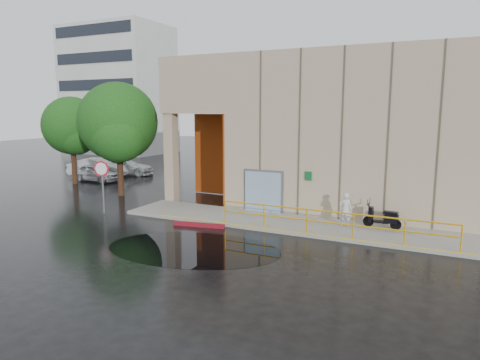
# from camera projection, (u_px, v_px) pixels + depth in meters

# --- Properties ---
(ground) EXTENTS (120.00, 120.00, 0.00)m
(ground) POSITION_uv_depth(u_px,v_px,m) (199.00, 247.00, 16.35)
(ground) COLOR black
(ground) RESTS_ON ground
(sidewalk) EXTENTS (20.00, 3.00, 0.15)m
(sidewalk) POSITION_uv_depth(u_px,v_px,m) (331.00, 229.00, 18.64)
(sidewalk) COLOR gray
(sidewalk) RESTS_ON ground
(building) EXTENTS (20.00, 10.17, 8.00)m
(building) POSITION_uv_depth(u_px,v_px,m) (382.00, 128.00, 23.27)
(building) COLOR tan
(building) RESTS_ON ground
(guardrail) EXTENTS (9.56, 0.06, 1.03)m
(guardrail) POSITION_uv_depth(u_px,v_px,m) (329.00, 223.00, 17.23)
(guardrail) COLOR #D79C0B
(guardrail) RESTS_ON sidewalk
(distant_building) EXTENTS (12.00, 8.08, 15.00)m
(distant_building) POSITION_uv_depth(u_px,v_px,m) (119.00, 91.00, 51.96)
(distant_building) COLOR #B7B6B2
(distant_building) RESTS_ON ground
(person) EXTENTS (0.57, 0.40, 1.50)m
(person) POSITION_uv_depth(u_px,v_px,m) (345.00, 210.00, 18.60)
(person) COLOR silver
(person) RESTS_ON sidewalk
(scooter) EXTENTS (1.63, 0.65, 1.24)m
(scooter) POSITION_uv_depth(u_px,v_px,m) (383.00, 212.00, 18.32)
(scooter) COLOR black
(scooter) RESTS_ON sidewalk
(stop_sign) EXTENTS (0.79, 0.27, 2.69)m
(stop_sign) POSITION_uv_depth(u_px,v_px,m) (102.00, 175.00, 21.43)
(stop_sign) COLOR slate
(stop_sign) RESTS_ON ground
(red_curb) EXTENTS (2.39, 0.60, 0.18)m
(red_curb) POSITION_uv_depth(u_px,v_px,m) (199.00, 225.00, 19.20)
(red_curb) COLOR maroon
(red_curb) RESTS_ON ground
(puddle) EXTENTS (7.35, 5.25, 0.01)m
(puddle) POSITION_uv_depth(u_px,v_px,m) (193.00, 249.00, 16.16)
(puddle) COLOR black
(puddle) RESTS_ON ground
(car_a) EXTENTS (3.81, 1.57, 1.29)m
(car_a) POSITION_uv_depth(u_px,v_px,m) (96.00, 173.00, 31.38)
(car_a) COLOR silver
(car_a) RESTS_ON ground
(car_b) EXTENTS (4.73, 2.65, 1.48)m
(car_b) POSITION_uv_depth(u_px,v_px,m) (98.00, 168.00, 33.29)
(car_b) COLOR silver
(car_b) RESTS_ON ground
(car_c) EXTENTS (5.04, 3.44, 1.36)m
(car_c) POSITION_uv_depth(u_px,v_px,m) (124.00, 167.00, 34.42)
(car_c) COLOR silver
(car_c) RESTS_ON ground
(tree_near) EXTENTS (4.71, 4.71, 6.85)m
(tree_near) POSITION_uv_depth(u_px,v_px,m) (118.00, 125.00, 25.38)
(tree_near) COLOR black
(tree_near) RESTS_ON ground
(tree_far) EXTENTS (4.02, 4.02, 6.12)m
(tree_far) POSITION_uv_depth(u_px,v_px,m) (73.00, 128.00, 29.75)
(tree_far) COLOR black
(tree_far) RESTS_ON ground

